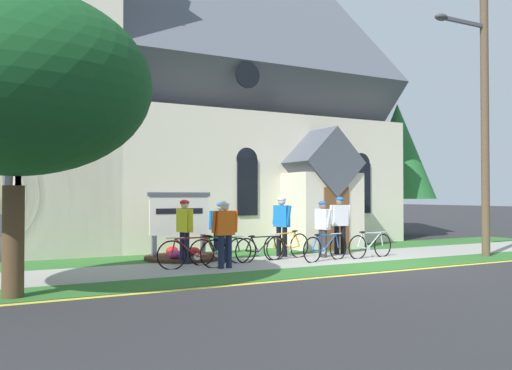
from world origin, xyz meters
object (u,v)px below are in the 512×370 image
(church_sign, at_px, (179,216))
(verge_sapling, at_px, (15,84))
(cyclist_in_blue_jersey, at_px, (323,224))
(utility_pole, at_px, (482,85))
(bicycle_green, at_px, (221,251))
(bicycle_yellow, at_px, (193,253))
(bicycle_black, at_px, (261,249))
(cyclist_in_green_jersey, at_px, (340,220))
(bicycle_blue, at_px, (287,246))
(cyclist_in_yellow_jersey, at_px, (225,229))
(bicycle_white, at_px, (370,245))
(roadside_conifer, at_px, (397,151))
(cyclist_in_red_jersey, at_px, (185,226))
(bicycle_red, at_px, (325,248))
(cyclist_in_orange_jersey, at_px, (282,221))
(cyclist_in_white_jersey, at_px, (220,227))

(church_sign, relative_size, verge_sapling, 0.35)
(cyclist_in_blue_jersey, xyz_separation_m, utility_pole, (4.44, -2.01, 4.19))
(bicycle_green, bearing_deg, bicycle_yellow, -154.38)
(bicycle_black, distance_m, cyclist_in_green_jersey, 3.12)
(bicycle_blue, bearing_deg, cyclist_in_blue_jersey, -9.18)
(bicycle_yellow, height_order, utility_pole, utility_pole)
(bicycle_blue, relative_size, bicycle_yellow, 0.95)
(bicycle_blue, height_order, cyclist_in_yellow_jersey, cyclist_in_yellow_jersey)
(bicycle_white, distance_m, roadside_conifer, 9.86)
(bicycle_blue, height_order, bicycle_green, bicycle_blue)
(bicycle_white, bearing_deg, cyclist_in_red_jersey, 166.72)
(bicycle_green, bearing_deg, roadside_conifer, 26.05)
(roadside_conifer, bearing_deg, bicycle_red, -143.48)
(church_sign, relative_size, cyclist_in_green_jersey, 1.07)
(bicycle_white, height_order, cyclist_in_orange_jersey, cyclist_in_orange_jersey)
(bicycle_yellow, relative_size, cyclist_in_orange_jersey, 1.00)
(bicycle_blue, distance_m, cyclist_in_orange_jersey, 0.89)
(bicycle_white, height_order, verge_sapling, verge_sapling)
(cyclist_in_green_jersey, xyz_separation_m, cyclist_in_red_jersey, (-5.05, 0.07, -0.05))
(bicycle_red, xyz_separation_m, bicycle_white, (1.59, 0.01, -0.01))
(bicycle_black, xyz_separation_m, bicycle_red, (1.63, -0.74, 0.01))
(cyclist_in_white_jersey, bearing_deg, cyclist_in_green_jersey, -3.71)
(bicycle_white, xyz_separation_m, bicycle_yellow, (-5.39, 0.26, 0.02))
(bicycle_blue, bearing_deg, bicycle_yellow, -167.98)
(cyclist_in_blue_jersey, bearing_deg, bicycle_yellow, -173.50)
(bicycle_red, relative_size, cyclist_in_blue_jersey, 1.06)
(bicycle_red, xyz_separation_m, cyclist_in_green_jersey, (1.38, 1.18, 0.69))
(cyclist_in_orange_jersey, height_order, roadside_conifer, roadside_conifer)
(bicycle_yellow, bearing_deg, cyclist_in_red_jersey, 82.84)
(bicycle_black, relative_size, cyclist_in_red_jersey, 1.01)
(bicycle_red, bearing_deg, cyclist_in_green_jersey, 40.51)
(bicycle_black, distance_m, cyclist_in_blue_jersey, 2.16)
(bicycle_yellow, distance_m, cyclist_in_white_jersey, 1.80)
(bicycle_blue, relative_size, bicycle_green, 0.96)
(bicycle_yellow, xyz_separation_m, utility_pole, (8.67, -1.53, 4.78))
(bicycle_black, distance_m, utility_pole, 8.33)
(bicycle_black, distance_m, cyclist_in_yellow_jersey, 1.76)
(bicycle_black, height_order, cyclist_in_yellow_jersey, cyclist_in_yellow_jersey)
(bicycle_green, bearing_deg, bicycle_white, -9.06)
(cyclist_in_blue_jersey, relative_size, roadside_conifer, 0.28)
(bicycle_blue, bearing_deg, bicycle_red, -53.71)
(bicycle_black, height_order, cyclist_in_white_jersey, cyclist_in_white_jersey)
(bicycle_black, xyz_separation_m, cyclist_in_red_jersey, (-2.04, 0.51, 0.65))
(cyclist_in_red_jersey, distance_m, roadside_conifer, 13.37)
(cyclist_in_red_jersey, distance_m, verge_sapling, 5.94)
(bicycle_yellow, bearing_deg, roadside_conifer, 26.02)
(cyclist_in_white_jersey, bearing_deg, bicycle_black, -37.01)
(cyclist_in_green_jersey, bearing_deg, bicycle_blue, -173.23)
(cyclist_in_orange_jersey, distance_m, utility_pole, 7.32)
(cyclist_in_white_jersey, bearing_deg, church_sign, 123.40)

